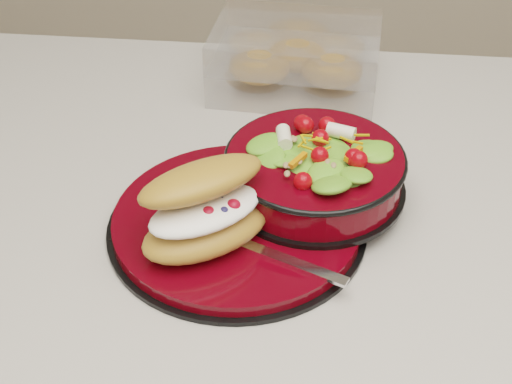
# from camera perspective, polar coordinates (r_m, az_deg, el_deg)

# --- Properties ---
(dinner_plate) EXTENTS (0.30, 0.30, 0.02)m
(dinner_plate) POSITION_cam_1_polar(r_m,az_deg,el_deg) (0.82, -1.48, -2.44)
(dinner_plate) COLOR black
(dinner_plate) RESTS_ON island_counter
(salad_bowl) EXTENTS (0.22, 0.22, 0.09)m
(salad_bowl) POSITION_cam_1_polar(r_m,az_deg,el_deg) (0.84, 4.72, 2.14)
(salad_bowl) COLOR black
(salad_bowl) RESTS_ON dinner_plate
(croissant) EXTENTS (0.17, 0.17, 0.09)m
(croissant) POSITION_cam_1_polar(r_m,az_deg,el_deg) (0.76, -4.00, -1.38)
(croissant) COLOR #AB7634
(croissant) RESTS_ON dinner_plate
(fork) EXTENTS (0.18, 0.09, 0.00)m
(fork) POSITION_cam_1_polar(r_m,az_deg,el_deg) (0.77, 0.54, -4.74)
(fork) COLOR silver
(fork) RESTS_ON dinner_plate
(pastry_box) EXTENTS (0.25, 0.19, 0.09)m
(pastry_box) POSITION_cam_1_polar(r_m,az_deg,el_deg) (1.08, 3.21, 10.55)
(pastry_box) COLOR white
(pastry_box) RESTS_ON island_counter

